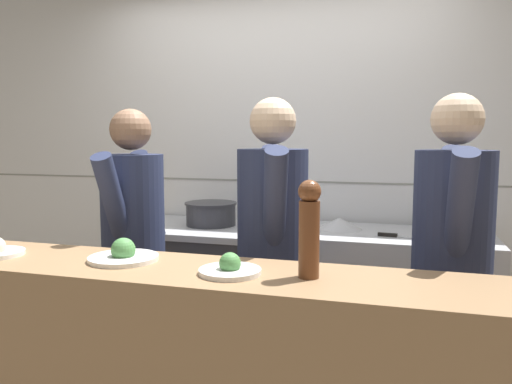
# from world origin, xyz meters

# --- Properties ---
(wall_back_tiled) EXTENTS (8.00, 0.06, 2.60)m
(wall_back_tiled) POSITION_xyz_m (0.00, 1.49, 1.30)
(wall_back_tiled) COLOR white
(wall_back_tiled) RESTS_ON ground_plane
(oven_range) EXTENTS (0.86, 0.71, 0.87)m
(oven_range) POSITION_xyz_m (-0.44, 1.08, 0.44)
(oven_range) COLOR #38383D
(oven_range) RESTS_ON ground_plane
(prep_counter) EXTENTS (1.39, 0.65, 0.89)m
(prep_counter) POSITION_xyz_m (0.71, 1.08, 0.44)
(prep_counter) COLOR #B7BABF
(prep_counter) RESTS_ON ground_plane
(stock_pot) EXTENTS (0.35, 0.35, 0.15)m
(stock_pot) POSITION_xyz_m (-0.35, 1.12, 0.95)
(stock_pot) COLOR #2D2D33
(stock_pot) RESTS_ON oven_range
(mixing_bowl_steel) EXTENTS (0.28, 0.28, 0.07)m
(mixing_bowl_steel) POSITION_xyz_m (0.50, 1.14, 0.92)
(mixing_bowl_steel) COLOR #B7BABF
(mixing_bowl_steel) RESTS_ON prep_counter
(chefs_knife) EXTENTS (0.38, 0.07, 0.02)m
(chefs_knife) POSITION_xyz_m (0.90, 0.97, 0.89)
(chefs_knife) COLOR #B7BABF
(chefs_knife) RESTS_ON prep_counter
(plated_dish_appetiser) EXTENTS (0.28, 0.28, 0.10)m
(plated_dish_appetiser) POSITION_xyz_m (-0.18, -0.25, 0.99)
(plated_dish_appetiser) COLOR white
(plated_dish_appetiser) RESTS_ON pass_counter
(plated_dish_dessert) EXTENTS (0.23, 0.23, 0.08)m
(plated_dish_dessert) POSITION_xyz_m (0.29, -0.32, 0.99)
(plated_dish_dessert) COLOR white
(plated_dish_dessert) RESTS_ON pass_counter
(pepper_mill) EXTENTS (0.08, 0.08, 0.34)m
(pepper_mill) POSITION_xyz_m (0.57, -0.28, 1.15)
(pepper_mill) COLOR brown
(pepper_mill) RESTS_ON pass_counter
(chef_head_cook) EXTENTS (0.35, 0.70, 1.60)m
(chef_head_cook) POSITION_xyz_m (-0.47, 0.32, 0.89)
(chef_head_cook) COLOR black
(chef_head_cook) RESTS_ON ground_plane
(chef_sous) EXTENTS (0.42, 0.71, 1.64)m
(chef_sous) POSITION_xyz_m (0.29, 0.30, 0.91)
(chef_sous) COLOR black
(chef_sous) RESTS_ON ground_plane
(chef_line) EXTENTS (0.34, 0.71, 1.64)m
(chef_line) POSITION_xyz_m (1.09, 0.30, 0.91)
(chef_line) COLOR black
(chef_line) RESTS_ON ground_plane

